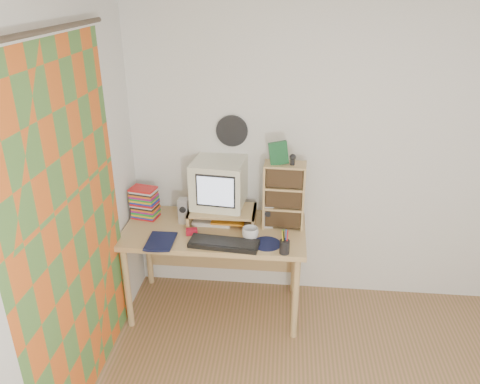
% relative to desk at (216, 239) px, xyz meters
% --- Properties ---
extents(back_wall, '(3.50, 0.00, 3.50)m').
position_rel_desk_xyz_m(back_wall, '(1.03, 0.31, 0.63)').
color(back_wall, white).
rests_on(back_wall, floor).
extents(left_wall, '(0.00, 3.50, 3.50)m').
position_rel_desk_xyz_m(left_wall, '(-0.72, -1.44, 0.63)').
color(left_wall, white).
rests_on(left_wall, floor).
extents(curtain, '(0.00, 2.20, 2.20)m').
position_rel_desk_xyz_m(curtain, '(-0.68, -0.96, 0.53)').
color(curtain, '#D85E1E').
rests_on(curtain, left_wall).
extents(wall_disc, '(0.25, 0.02, 0.25)m').
position_rel_desk_xyz_m(wall_disc, '(0.10, 0.29, 0.81)').
color(wall_disc, black).
rests_on(wall_disc, back_wall).
extents(desk, '(1.40, 0.70, 0.75)m').
position_rel_desk_xyz_m(desk, '(0.00, 0.00, 0.00)').
color(desk, tan).
rests_on(desk, floor).
extents(monitor_riser, '(0.52, 0.30, 0.12)m').
position_rel_desk_xyz_m(monitor_riser, '(0.05, 0.04, 0.23)').
color(monitor_riser, '#D8B872').
rests_on(monitor_riser, desk).
extents(crt_monitor, '(0.43, 0.43, 0.37)m').
position_rel_desk_xyz_m(crt_monitor, '(0.01, 0.09, 0.44)').
color(crt_monitor, silver).
rests_on(crt_monitor, monitor_riser).
extents(speaker_left, '(0.08, 0.08, 0.20)m').
position_rel_desk_xyz_m(speaker_left, '(-0.25, 0.01, 0.24)').
color(speaker_left, '#BAB9BF').
rests_on(speaker_left, desk).
extents(speaker_right, '(0.08, 0.08, 0.20)m').
position_rel_desk_xyz_m(speaker_right, '(0.41, 0.02, 0.23)').
color(speaker_right, '#BAB9BF').
rests_on(speaker_right, desk).
extents(keyboard, '(0.52, 0.22, 0.03)m').
position_rel_desk_xyz_m(keyboard, '(0.11, -0.31, 0.15)').
color(keyboard, black).
rests_on(keyboard, desk).
extents(dvd_stack, '(0.22, 0.17, 0.28)m').
position_rel_desk_xyz_m(dvd_stack, '(-0.58, 0.07, 0.27)').
color(dvd_stack, brown).
rests_on(dvd_stack, desk).
extents(cd_rack, '(0.32, 0.18, 0.52)m').
position_rel_desk_xyz_m(cd_rack, '(0.53, 0.04, 0.39)').
color(cd_rack, '#D8B872').
rests_on(cd_rack, desk).
extents(mug, '(0.12, 0.12, 0.10)m').
position_rel_desk_xyz_m(mug, '(0.29, -0.20, 0.18)').
color(mug, silver).
rests_on(mug, desk).
extents(diary, '(0.24, 0.18, 0.05)m').
position_rel_desk_xyz_m(diary, '(-0.46, -0.32, 0.16)').
color(diary, '#0E1436').
rests_on(diary, desk).
extents(mousepad, '(0.25, 0.25, 0.00)m').
position_rel_desk_xyz_m(mousepad, '(0.41, -0.26, 0.14)').
color(mousepad, '#101737').
rests_on(mousepad, desk).
extents(pen_cup, '(0.09, 0.09, 0.14)m').
position_rel_desk_xyz_m(pen_cup, '(0.54, -0.37, 0.21)').
color(pen_cup, black).
rests_on(pen_cup, desk).
extents(papers, '(0.30, 0.23, 0.04)m').
position_rel_desk_xyz_m(papers, '(0.02, 0.06, 0.15)').
color(papers, silver).
rests_on(papers, desk).
extents(red_box, '(0.10, 0.07, 0.04)m').
position_rel_desk_xyz_m(red_box, '(-0.16, -0.17, 0.16)').
color(red_box, '#B21329').
rests_on(red_box, desk).
extents(game_box, '(0.14, 0.06, 0.17)m').
position_rel_desk_xyz_m(game_box, '(0.47, 0.02, 0.74)').
color(game_box, '#165029').
rests_on(game_box, cd_rack).
extents(webcam, '(0.05, 0.05, 0.08)m').
position_rel_desk_xyz_m(webcam, '(0.58, 0.02, 0.69)').
color(webcam, black).
rests_on(webcam, cd_rack).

